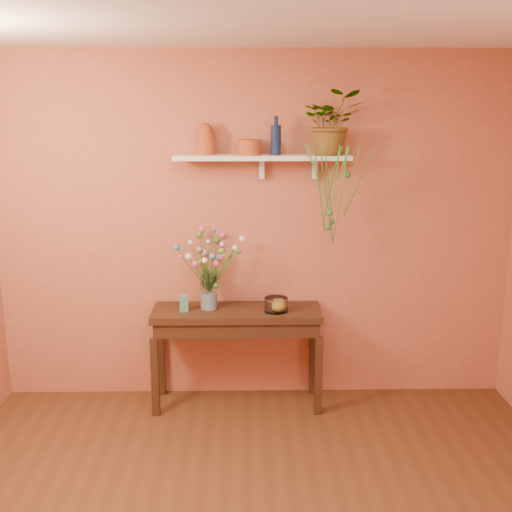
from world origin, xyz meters
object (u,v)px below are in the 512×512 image
(terracotta_jug, at_px, (205,139))
(bouquet, at_px, (209,255))
(blue_bottle, at_px, (276,139))
(glass_vase, at_px, (209,294))
(spider_plant, at_px, (332,123))
(sideboard, at_px, (237,323))
(glass_bowl, at_px, (276,305))

(terracotta_jug, bearing_deg, bouquet, -79.38)
(blue_bottle, bearing_deg, glass_vase, -173.13)
(spider_plant, relative_size, glass_vase, 1.74)
(sideboard, xyz_separation_m, bouquet, (-0.20, 0.01, 0.53))
(sideboard, relative_size, bouquet, 2.40)
(glass_bowl, bearing_deg, terracotta_jug, 161.96)
(sideboard, bearing_deg, blue_bottle, 15.00)
(spider_plant, bearing_deg, bouquet, -175.72)
(blue_bottle, distance_m, glass_vase, 1.27)
(bouquet, bearing_deg, sideboard, -2.93)
(glass_vase, relative_size, bouquet, 0.50)
(bouquet, relative_size, glass_bowl, 3.04)
(spider_plant, xyz_separation_m, glass_bowl, (-0.40, -0.13, -1.34))
(sideboard, distance_m, bouquet, 0.57)
(glass_vase, height_order, glass_bowl, glass_vase)
(blue_bottle, distance_m, glass_bowl, 1.23)
(sideboard, distance_m, terracotta_jug, 1.41)
(sideboard, xyz_separation_m, terracotta_jug, (-0.22, 0.12, 1.38))
(terracotta_jug, bearing_deg, sideboard, -28.13)
(sideboard, bearing_deg, glass_bowl, -9.64)
(terracotta_jug, height_order, glass_bowl, terracotta_jug)
(glass_vase, bearing_deg, blue_bottle, 6.87)
(sideboard, relative_size, glass_vase, 4.80)
(terracotta_jug, bearing_deg, blue_bottle, -4.48)
(glass_bowl, bearing_deg, blue_bottle, 92.22)
(spider_plant, bearing_deg, sideboard, -173.65)
(blue_bottle, relative_size, glass_bowl, 1.59)
(spider_plant, height_order, glass_bowl, spider_plant)
(spider_plant, bearing_deg, glass_vase, -176.22)
(blue_bottle, relative_size, glass_vase, 1.05)
(terracotta_jug, relative_size, bouquet, 0.43)
(sideboard, xyz_separation_m, glass_bowl, (0.30, -0.05, 0.16))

